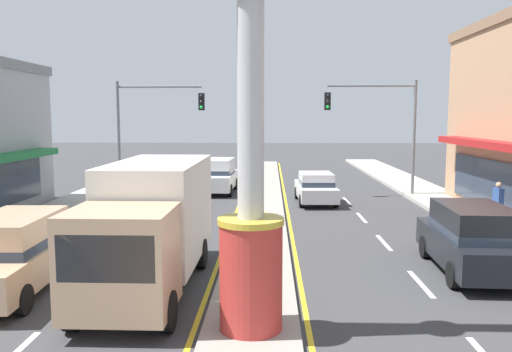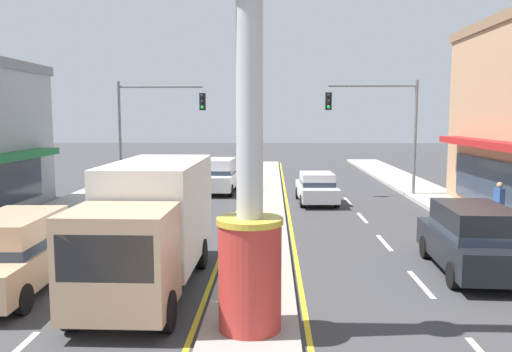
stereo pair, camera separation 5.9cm
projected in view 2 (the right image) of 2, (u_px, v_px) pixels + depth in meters
The scene contains 14 objects.
median_strip at pixel (262, 216), 22.31m from camera, with size 1.96×52.00×0.14m, color gray.
sidewalk_left at pixel (35, 223), 20.60m from camera, with size 2.83×60.00×0.18m, color #ADA89E.
sidewalk_right at pixel (494, 226), 20.03m from camera, with size 2.83×60.00×0.18m, color #ADA89E.
lane_markings at pixel (261, 224), 20.97m from camera, with size 8.70×52.00×0.01m.
district_sign at pixel (250, 113), 9.80m from camera, with size 7.99×1.30×8.10m.
traffic_light_left_side at pixel (151, 117), 28.40m from camera, with size 4.86×0.46×6.20m.
traffic_light_right_side at pixel (382, 117), 27.36m from camera, with size 4.86×0.46×6.20m.
box_truck_near_right_lane at pixel (152, 221), 13.12m from camera, with size 2.29×6.92×3.12m.
suv_far_right_lane at pixel (13, 253), 12.76m from camera, with size 2.07×4.66×1.90m.
suv_near_left_lane at pixel (218, 175), 29.41m from camera, with size 2.09×4.66×1.90m.
suv_mid_left_lane at pixel (148, 182), 26.49m from camera, with size 2.09×4.66×1.90m.
suv_far_left_oncoming at pixel (472, 238), 14.24m from camera, with size 2.12×4.68×1.90m.
sedan_kerb_right at pixel (317, 187), 25.81m from camera, with size 1.94×4.35×1.53m.
pedestrian_near_kerb at pixel (499, 202), 19.35m from camera, with size 0.29×0.43×1.70m.
Camera 2 is at (0.44, -3.96, 4.32)m, focal length 36.48 mm.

